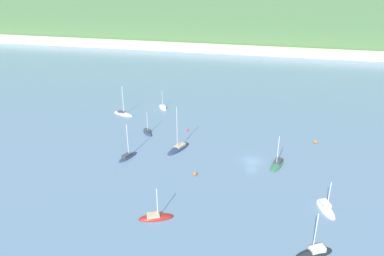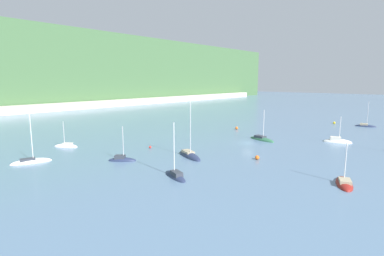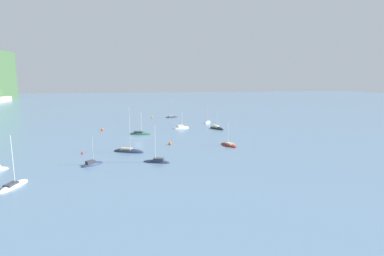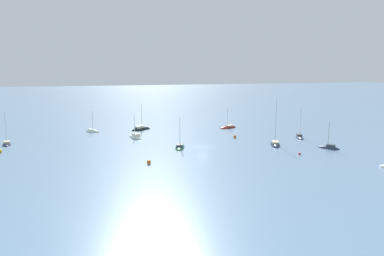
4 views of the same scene
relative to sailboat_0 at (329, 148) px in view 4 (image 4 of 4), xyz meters
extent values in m
plane|color=slate|center=(29.06, -9.64, -0.12)|extent=(600.00, 600.00, 0.00)
ellipsoid|color=#232D4C|center=(0.03, -0.04, -0.12)|extent=(4.61, 5.08, 1.28)
cube|color=#333842|center=(-0.23, 0.28, 0.59)|extent=(2.11, 2.20, 0.71)
cylinder|color=#B2B2B7|center=(0.20, -0.24, 3.29)|extent=(0.14, 0.14, 6.11)
ellipsoid|color=white|center=(43.99, -25.44, -0.12)|extent=(4.24, 6.71, 1.80)
cube|color=silver|center=(43.81, -24.96, 0.82)|extent=(2.18, 2.67, 0.88)
cylinder|color=silver|center=(44.11, -25.74, 3.27)|extent=(0.14, 0.14, 5.78)
ellipsoid|color=#2D6647|center=(34.77, -10.27, -0.12)|extent=(4.33, 8.13, 1.47)
cube|color=#333842|center=(34.95, -9.67, 0.59)|extent=(2.28, 3.14, 0.61)
cylinder|color=silver|center=(34.66, -10.65, 3.85)|extent=(0.14, 0.14, 7.13)
ellipsoid|color=maroon|center=(13.20, -34.73, -0.12)|extent=(6.82, 4.40, 1.51)
cube|color=tan|center=(12.72, -34.92, 0.55)|extent=(2.73, 2.27, 0.51)
cylinder|color=silver|center=(13.51, -34.61, 3.27)|extent=(0.14, 0.14, 5.95)
ellipsoid|color=white|center=(55.55, -38.07, -0.12)|extent=(4.70, 3.92, 1.73)
cube|color=silver|center=(55.86, -38.29, 0.58)|extent=(1.96, 1.78, 0.45)
cylinder|color=silver|center=(55.35, -37.93, 3.35)|extent=(0.14, 0.14, 5.99)
ellipsoid|color=#232D4C|center=(76.61, -25.02, -0.12)|extent=(2.92, 6.35, 1.27)
cube|color=tan|center=(76.53, -24.53, 0.56)|extent=(1.71, 2.39, 0.65)
cylinder|color=silver|center=(76.66, -25.32, 4.14)|extent=(0.14, 0.14, 7.81)
ellipsoid|color=black|center=(40.82, -38.26, -0.12)|extent=(7.00, 5.19, 1.95)
cube|color=beige|center=(41.30, -37.99, 0.83)|extent=(2.86, 2.47, 0.82)
cylinder|color=silver|center=(40.52, -38.43, 4.22)|extent=(0.14, 0.14, 7.60)
ellipsoid|color=#232D4C|center=(10.58, -7.41, -0.12)|extent=(5.39, 8.54, 1.80)
cube|color=tan|center=(10.84, -6.80, 0.64)|extent=(2.64, 3.38, 0.53)
cylinder|color=silver|center=(10.41, -7.79, 5.88)|extent=(0.14, 0.14, 11.01)
ellipsoid|color=#232D4C|center=(-0.27, -14.00, -0.12)|extent=(3.81, 6.47, 1.18)
cube|color=#333842|center=(-0.45, -14.47, 0.55)|extent=(1.93, 2.53, 0.69)
cylinder|color=silver|center=(-0.16, -13.71, 4.30)|extent=(0.14, 0.14, 8.20)
sphere|color=orange|center=(17.17, -18.59, 0.29)|extent=(0.82, 0.82, 0.82)
sphere|color=red|center=(10.32, 3.92, 0.15)|extent=(0.53, 0.53, 0.53)
sphere|color=orange|center=(44.39, 3.32, 0.31)|extent=(0.86, 0.86, 0.86)
sphere|color=yellow|center=(76.07, -15.65, 0.27)|extent=(0.78, 0.78, 0.78)
camera|label=1|loc=(31.46, -87.86, 43.44)|focal=35.00mm
camera|label=2|loc=(-32.20, -45.14, 14.70)|focal=28.00mm
camera|label=3|loc=(-65.71, -11.15, 18.62)|focal=28.00mm
camera|label=4|loc=(54.77, 77.13, 19.72)|focal=35.00mm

